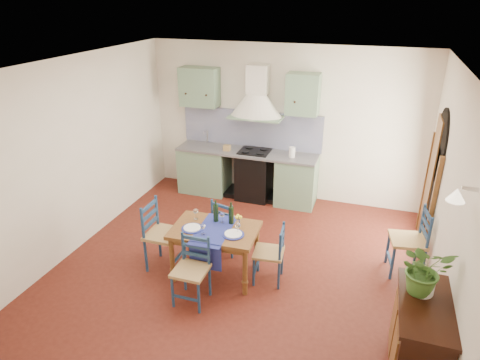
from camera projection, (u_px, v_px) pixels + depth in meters
name	position (u px, v px, depth m)	size (l,w,h in m)	color
floor	(240.00, 265.00, 6.12)	(5.00, 5.00, 0.00)	#44150E
back_wall	(255.00, 143.00, 7.82)	(5.00, 0.96, 2.80)	silver
right_wall	(446.00, 198.00, 5.10)	(0.26, 5.00, 2.80)	silver
left_wall	(79.00, 154.00, 6.27)	(0.04, 5.00, 2.80)	silver
ceiling	(240.00, 65.00, 4.98)	(5.00, 5.00, 0.01)	white
dining_table	(215.00, 234.00, 5.68)	(1.17, 0.88, 1.04)	brown
chair_near	(192.00, 270.00, 5.26)	(0.41, 0.41, 0.87)	navy
chair_far	(228.00, 224.00, 6.30)	(0.50, 0.50, 0.86)	navy
chair_left	(162.00, 234.00, 5.91)	(0.46, 0.46, 0.99)	navy
chair_right	(271.00, 253.00, 5.64)	(0.42, 0.42, 0.83)	navy
chair_spare	(410.00, 241.00, 5.77)	(0.53, 0.53, 0.98)	navy
sideboard	(419.00, 338.00, 4.15)	(0.50, 1.05, 0.94)	black
potted_plant	(425.00, 269.00, 4.03)	(0.47, 0.41, 0.52)	#3C6927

